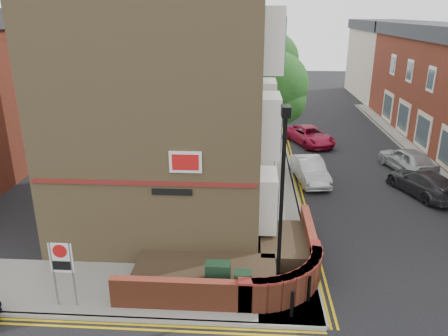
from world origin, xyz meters
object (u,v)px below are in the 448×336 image
zone_sign (62,263)px  silver_car_near (310,170)px  utility_cabinet_large (218,279)px  lamppost (281,208)px

zone_sign → silver_car_near: 14.62m
utility_cabinet_large → zone_sign: 4.86m
lamppost → utility_cabinet_large: lamppost is taller
zone_sign → silver_car_near: (8.93, 11.54, -0.99)m
utility_cabinet_large → silver_car_near: 11.54m
zone_sign → silver_car_near: bearing=52.3°
utility_cabinet_large → zone_sign: size_ratio=0.55×
lamppost → silver_car_near: lamppost is taller
lamppost → zone_sign: size_ratio=2.86×
utility_cabinet_large → lamppost: bearing=-3.0°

